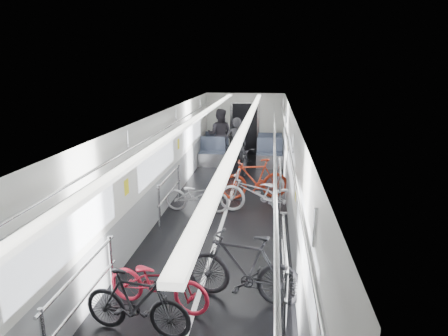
% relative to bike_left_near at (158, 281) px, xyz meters
% --- Properties ---
extents(car_shell, '(3.02, 14.01, 2.41)m').
position_rel_bike_left_near_xyz_m(car_shell, '(0.52, 5.25, 0.71)').
color(car_shell, black).
rests_on(car_shell, ground).
extents(bike_left_near, '(1.68, 0.90, 0.84)m').
position_rel_bike_left_near_xyz_m(bike_left_near, '(0.00, 0.00, 0.00)').
color(bike_left_near, maroon).
rests_on(bike_left_near, floor).
extents(bike_left_mid, '(1.55, 0.65, 0.90)m').
position_rel_bike_left_near_xyz_m(bike_left_mid, '(-0.11, -0.60, 0.03)').
color(bike_left_mid, black).
rests_on(bike_left_mid, floor).
extents(bike_left_far, '(1.58, 0.62, 0.82)m').
position_rel_bike_left_near_xyz_m(bike_left_far, '(-0.18, 3.96, -0.01)').
color(bike_left_far, '#A3A2A7').
rests_on(bike_left_far, floor).
extents(bike_right_near, '(1.86, 0.87, 1.08)m').
position_rel_bike_left_near_xyz_m(bike_right_near, '(1.20, 0.33, 0.12)').
color(bike_right_near, black).
rests_on(bike_right_near, floor).
extents(bike_right_mid, '(1.96, 0.84, 1.00)m').
position_rel_bike_left_near_xyz_m(bike_right_mid, '(1.28, 4.02, 0.08)').
color(bike_right_mid, silver).
rests_on(bike_right_mid, floor).
extents(bike_right_far, '(1.87, 0.94, 1.08)m').
position_rel_bike_left_near_xyz_m(bike_right_far, '(1.15, 5.06, 0.12)').
color(bike_right_far, maroon).
rests_on(bike_right_far, floor).
extents(bike_aisle, '(0.60, 1.65, 0.86)m').
position_rel_bike_left_near_xyz_m(bike_aisle, '(0.74, 7.84, 0.01)').
color(bike_aisle, black).
rests_on(bike_aisle, floor).
extents(person_standing, '(0.67, 0.46, 1.79)m').
position_rel_bike_left_near_xyz_m(person_standing, '(0.41, 7.94, 0.48)').
color(person_standing, black).
rests_on(person_standing, floor).
extents(person_seated, '(1.00, 0.82, 1.90)m').
position_rel_bike_left_near_xyz_m(person_seated, '(-0.33, 9.40, 0.53)').
color(person_seated, '#29262C').
rests_on(person_seated, floor).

